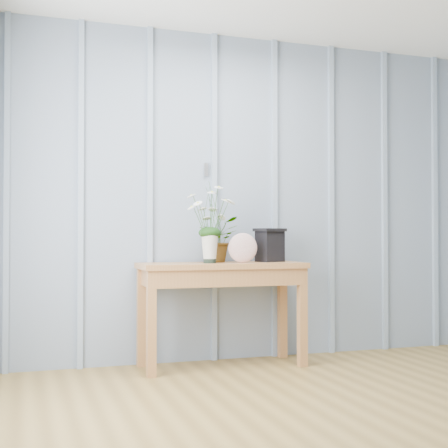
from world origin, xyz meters
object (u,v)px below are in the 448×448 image
object	(u,v)px
sideboard	(222,278)
felt_disc_vessel	(243,248)
carved_box	(270,245)
daisy_vase	(210,214)

from	to	relation	value
sideboard	felt_disc_vessel	xyz separation A→B (m)	(0.14, -0.06, 0.22)
sideboard	felt_disc_vessel	world-z (taller)	felt_disc_vessel
felt_disc_vessel	carved_box	bearing A→B (deg)	28.62
sideboard	daisy_vase	world-z (taller)	daisy_vase
sideboard	carved_box	size ratio (longest dim) A/B	4.78
daisy_vase	carved_box	size ratio (longest dim) A/B	2.23
daisy_vase	felt_disc_vessel	bearing A→B (deg)	-0.19
sideboard	felt_disc_vessel	size ratio (longest dim) A/B	5.57
daisy_vase	carved_box	bearing A→B (deg)	11.47
daisy_vase	felt_disc_vessel	distance (m)	0.35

